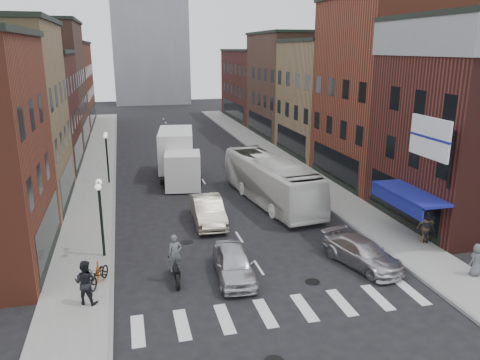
% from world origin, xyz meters
% --- Properties ---
extents(ground, '(160.00, 160.00, 0.00)m').
position_xyz_m(ground, '(0.00, 0.00, 0.00)').
color(ground, black).
rests_on(ground, ground).
extents(sidewalk_left, '(3.00, 74.00, 0.15)m').
position_xyz_m(sidewalk_left, '(-8.50, 22.00, 0.07)').
color(sidewalk_left, gray).
rests_on(sidewalk_left, ground).
extents(sidewalk_right, '(3.00, 74.00, 0.15)m').
position_xyz_m(sidewalk_right, '(8.50, 22.00, 0.07)').
color(sidewalk_right, gray).
rests_on(sidewalk_right, ground).
extents(curb_left, '(0.20, 74.00, 0.16)m').
position_xyz_m(curb_left, '(-7.00, 22.00, 0.00)').
color(curb_left, gray).
rests_on(curb_left, ground).
extents(curb_right, '(0.20, 74.00, 0.16)m').
position_xyz_m(curb_right, '(7.00, 22.00, 0.00)').
color(curb_right, gray).
rests_on(curb_right, ground).
extents(crosswalk_stripes, '(12.00, 2.20, 0.01)m').
position_xyz_m(crosswalk_stripes, '(0.00, -3.00, 0.00)').
color(crosswalk_stripes, silver).
rests_on(crosswalk_stripes, ground).
extents(bldg_left_mid_b, '(10.30, 10.20, 10.30)m').
position_xyz_m(bldg_left_mid_b, '(-14.99, 24.00, 5.15)').
color(bldg_left_mid_b, '#441C18').
rests_on(bldg_left_mid_b, ground).
extents(bldg_left_far_a, '(10.30, 12.20, 13.30)m').
position_xyz_m(bldg_left_far_a, '(-14.99, 35.00, 6.65)').
color(bldg_left_far_a, '#4F3227').
rests_on(bldg_left_far_a, ground).
extents(bldg_left_far_b, '(10.30, 16.20, 11.30)m').
position_xyz_m(bldg_left_far_b, '(-14.99, 49.00, 5.65)').
color(bldg_left_far_b, brown).
rests_on(bldg_left_far_b, ground).
extents(bldg_right_mid_a, '(10.30, 10.20, 14.30)m').
position_xyz_m(bldg_right_mid_a, '(15.00, 14.00, 7.15)').
color(bldg_right_mid_a, brown).
rests_on(bldg_right_mid_a, ground).
extents(bldg_right_mid_b, '(10.30, 10.20, 11.30)m').
position_xyz_m(bldg_right_mid_b, '(14.99, 24.00, 5.65)').
color(bldg_right_mid_b, '#8F774F').
rests_on(bldg_right_mid_b, ground).
extents(bldg_right_far_a, '(10.30, 12.20, 12.30)m').
position_xyz_m(bldg_right_far_a, '(14.99, 35.00, 6.15)').
color(bldg_right_far_a, '#4F3227').
rests_on(bldg_right_far_a, ground).
extents(bldg_right_far_b, '(10.30, 16.20, 10.30)m').
position_xyz_m(bldg_right_far_b, '(14.99, 49.00, 5.15)').
color(bldg_right_far_b, '#441C18').
rests_on(bldg_right_far_b, ground).
extents(awning_blue, '(1.80, 5.00, 0.78)m').
position_xyz_m(awning_blue, '(8.93, 2.50, 2.63)').
color(awning_blue, navy).
rests_on(awning_blue, ground).
extents(billboard_sign, '(1.52, 3.00, 3.70)m').
position_xyz_m(billboard_sign, '(8.59, 0.50, 6.13)').
color(billboard_sign, black).
rests_on(billboard_sign, ground).
extents(streetlamp_near, '(0.32, 1.22, 4.11)m').
position_xyz_m(streetlamp_near, '(-7.40, 4.00, 2.91)').
color(streetlamp_near, black).
rests_on(streetlamp_near, ground).
extents(streetlamp_far, '(0.32, 1.22, 4.11)m').
position_xyz_m(streetlamp_far, '(-7.40, 18.00, 2.91)').
color(streetlamp_far, black).
rests_on(streetlamp_far, ground).
extents(bike_rack, '(0.08, 0.68, 0.80)m').
position_xyz_m(bike_rack, '(-7.60, 1.30, 0.55)').
color(bike_rack, '#D8590C').
rests_on(bike_rack, sidewalk_left).
extents(box_truck, '(3.48, 9.20, 3.88)m').
position_xyz_m(box_truck, '(-1.87, 18.13, 1.92)').
color(box_truck, white).
rests_on(box_truck, ground).
extents(motorcycle_rider, '(0.65, 2.27, 2.31)m').
position_xyz_m(motorcycle_rider, '(-4.12, 0.57, 1.08)').
color(motorcycle_rider, black).
rests_on(motorcycle_rider, ground).
extents(transit_bus, '(4.08, 11.67, 3.18)m').
position_xyz_m(transit_bus, '(3.64, 10.59, 1.59)').
color(transit_bus, white).
rests_on(transit_bus, ground).
extents(sedan_left_near, '(2.03, 4.40, 1.46)m').
position_xyz_m(sedan_left_near, '(-1.43, 0.29, 0.73)').
color(sedan_left_near, silver).
rests_on(sedan_left_near, ground).
extents(sedan_left_far, '(1.90, 5.02, 1.64)m').
position_xyz_m(sedan_left_far, '(-1.33, 7.61, 0.82)').
color(sedan_left_far, beige).
rests_on(sedan_left_far, ground).
extents(curb_car, '(3.04, 4.90, 1.32)m').
position_xyz_m(curb_car, '(5.03, 0.00, 0.66)').
color(curb_car, '#BAB9BE').
rests_on(curb_car, ground).
extents(parked_bicycle, '(1.29, 1.98, 0.98)m').
position_xyz_m(parked_bicycle, '(-7.50, 0.88, 0.64)').
color(parked_bicycle, black).
rests_on(parked_bicycle, sidewalk_left).
extents(ped_left_solo, '(1.07, 0.85, 1.92)m').
position_xyz_m(ped_left_solo, '(-7.97, -0.66, 1.11)').
color(ped_left_solo, black).
rests_on(ped_left_solo, sidewalk_left).
extents(ped_right_a, '(1.23, 0.80, 1.75)m').
position_xyz_m(ped_right_a, '(9.60, 1.44, 1.02)').
color(ped_right_a, black).
rests_on(ped_right_a, sidewalk_right).
extents(ped_right_b, '(1.13, 0.69, 1.80)m').
position_xyz_m(ped_right_b, '(9.60, 1.43, 1.05)').
color(ped_right_b, '#93744B').
rests_on(ped_right_b, sidewalk_right).
extents(ped_right_c, '(0.84, 0.63, 1.56)m').
position_xyz_m(ped_right_c, '(9.55, -2.49, 0.93)').
color(ped_right_c, '#575B5E').
rests_on(ped_right_c, sidewalk_right).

